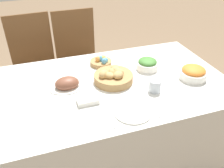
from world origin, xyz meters
The scene contains 15 objects.
ground_plane centered at (0.00, 0.00, 0.00)m, with size 12.00×12.00×0.00m, color #7F664C.
dining_table centered at (0.00, 0.00, 0.38)m, with size 1.78×1.01×0.76m.
chair_far_left centered at (-0.46, 0.86, 0.54)m, with size 0.45×0.45×1.03m.
chair_far_center centered at (-0.03, 0.86, 0.54)m, with size 0.43×0.43×1.03m.
bread_basket centered at (0.07, 0.01, 0.80)m, with size 0.28×0.28×0.11m.
egg_basket centered at (0.06, 0.28, 0.79)m, with size 0.17×0.17×0.08m.
ham_platter centered at (-0.26, 0.04, 0.79)m, with size 0.26×0.18×0.09m.
green_salad_bowl centered at (0.38, 0.10, 0.80)m, with size 0.17×0.17×0.09m.
carrot_bowl centered at (0.63, -0.13, 0.80)m, with size 0.20×0.20×0.10m.
dinner_plate centered at (0.07, -0.35, 0.76)m, with size 0.23×0.23×0.01m.
fork centered at (-0.07, -0.35, 0.76)m, with size 0.02×0.19×0.00m.
knife centered at (0.21, -0.35, 0.76)m, with size 0.02×0.19×0.00m.
spoon centered at (0.24, -0.35, 0.76)m, with size 0.02×0.19×0.00m.
drinking_cup centered at (0.29, -0.19, 0.80)m, with size 0.08×0.08×0.08m.
butter_dish centered at (-0.17, -0.17, 0.77)m, with size 0.14×0.08×0.03m.
Camera 1 is at (-0.40, -1.35, 1.68)m, focal length 38.00 mm.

